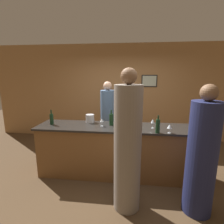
{
  "coord_description": "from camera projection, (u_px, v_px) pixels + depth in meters",
  "views": [
    {
      "loc": [
        0.26,
        -3.13,
        1.93
      ],
      "look_at": [
        -0.12,
        0.1,
        1.23
      ],
      "focal_mm": 28.0,
      "sensor_mm": 36.0,
      "label": 1
    }
  ],
  "objects": [
    {
      "name": "bar_counter",
      "position": [
        117.0,
        151.0,
        3.37
      ],
      "size": [
        3.05,
        0.69,
        0.98
      ],
      "color": "brown",
      "rests_on": "ground_plane"
    },
    {
      "name": "guest_0",
      "position": [
        202.0,
        157.0,
        2.36
      ],
      "size": [
        0.4,
        0.4,
        1.82
      ],
      "color": "#1E234C",
      "rests_on": "ground_plane"
    },
    {
      "name": "back_wall",
      "position": [
        124.0,
        93.0,
        5.21
      ],
      "size": [
        8.0,
        0.08,
        2.8
      ],
      "color": "#A37547",
      "rests_on": "ground_plane"
    },
    {
      "name": "wine_glass_0",
      "position": [
        153.0,
        121.0,
        3.13
      ],
      "size": [
        0.07,
        0.07,
        0.17
      ],
      "color": "silver",
      "rests_on": "bar_counter"
    },
    {
      "name": "wine_bottle_0",
      "position": [
        52.0,
        119.0,
        3.37
      ],
      "size": [
        0.07,
        0.07,
        0.29
      ],
      "color": "black",
      "rests_on": "bar_counter"
    },
    {
      "name": "wine_glass_1",
      "position": [
        170.0,
        127.0,
        2.87
      ],
      "size": [
        0.08,
        0.08,
        0.15
      ],
      "color": "silver",
      "rests_on": "bar_counter"
    },
    {
      "name": "guest_1",
      "position": [
        128.0,
        147.0,
        2.42
      ],
      "size": [
        0.38,
        0.38,
        2.02
      ],
      "color": "gray",
      "rests_on": "ground_plane"
    },
    {
      "name": "ground_plane",
      "position": [
        117.0,
        173.0,
        3.48
      ],
      "size": [
        14.0,
        14.0,
        0.0
      ],
      "primitive_type": "plane",
      "color": "#4C3823"
    },
    {
      "name": "wine_glass_2",
      "position": [
        102.0,
        121.0,
        3.26
      ],
      "size": [
        0.07,
        0.07,
        0.14
      ],
      "color": "silver",
      "rests_on": "bar_counter"
    },
    {
      "name": "ice_bucket",
      "position": [
        90.0,
        118.0,
        3.52
      ],
      "size": [
        0.17,
        0.17,
        0.16
      ],
      "color": "silver",
      "rests_on": "bar_counter"
    },
    {
      "name": "wine_bottle_2",
      "position": [
        111.0,
        119.0,
        3.32
      ],
      "size": [
        0.08,
        0.08,
        0.3
      ],
      "color": "#19381E",
      "rests_on": "bar_counter"
    },
    {
      "name": "bartender",
      "position": [
        108.0,
        123.0,
        4.07
      ],
      "size": [
        0.33,
        0.33,
        1.78
      ],
      "rotation": [
        0.0,
        0.0,
        3.14
      ],
      "color": "#4C6B93",
      "rests_on": "ground_plane"
    },
    {
      "name": "wine_bottle_1",
      "position": [
        158.0,
        126.0,
        2.88
      ],
      "size": [
        0.07,
        0.07,
        0.3
      ],
      "color": "black",
      "rests_on": "bar_counter"
    }
  ]
}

